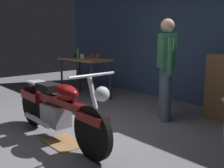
# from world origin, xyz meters

# --- Properties ---
(ground_plane) EXTENTS (12.00, 12.00, 0.00)m
(ground_plane) POSITION_xyz_m (0.00, 0.00, 0.00)
(ground_plane) COLOR slate
(back_wall) EXTENTS (8.00, 0.12, 3.10)m
(back_wall) POSITION_xyz_m (0.00, 2.80, 1.55)
(back_wall) COLOR #384C70
(back_wall) RESTS_ON ground_plane
(workbench) EXTENTS (1.30, 0.64, 0.90)m
(workbench) POSITION_xyz_m (-1.76, 1.46, 0.79)
(workbench) COLOR brown
(workbench) RESTS_ON ground_plane
(motorcycle) EXTENTS (2.19, 0.60, 1.00)m
(motorcycle) POSITION_xyz_m (0.01, -0.29, 0.45)
(motorcycle) COLOR black
(motorcycle) RESTS_ON ground_plane
(person_standing) EXTENTS (0.46, 0.41, 1.67)m
(person_standing) POSITION_xyz_m (0.45, 1.49, 0.93)
(person_standing) COLOR #4D5D73
(person_standing) RESTS_ON ground_plane
(drip_tray) EXTENTS (0.56, 0.40, 0.01)m
(drip_tray) POSITION_xyz_m (0.15, -0.29, 0.01)
(drip_tray) COLOR olive
(drip_tray) RESTS_ON ground_plane
(storage_bin) EXTENTS (0.44, 0.32, 0.34)m
(storage_bin) POSITION_xyz_m (-1.91, 0.71, 0.17)
(storage_bin) COLOR gray
(storage_bin) RESTS_ON ground_plane
(mug_white_ceramic) EXTENTS (0.11, 0.08, 0.09)m
(mug_white_ceramic) POSITION_xyz_m (-1.76, 1.39, 0.94)
(mug_white_ceramic) COLOR white
(mug_white_ceramic) RESTS_ON workbench
(mug_brown_stoneware) EXTENTS (0.11, 0.07, 0.11)m
(mug_brown_stoneware) POSITION_xyz_m (-1.60, 1.70, 0.96)
(mug_brown_stoneware) COLOR brown
(mug_brown_stoneware) RESTS_ON workbench
(mug_green_speckled) EXTENTS (0.12, 0.08, 0.11)m
(mug_green_speckled) POSITION_xyz_m (-1.95, 1.52, 0.96)
(mug_green_speckled) COLOR #3D7F4C
(mug_green_speckled) RESTS_ON workbench
(mug_red_diner) EXTENTS (0.11, 0.08, 0.09)m
(mug_red_diner) POSITION_xyz_m (-1.66, 1.57, 0.94)
(mug_red_diner) COLOR red
(mug_red_diner) RESTS_ON workbench
(mug_black_matte) EXTENTS (0.12, 0.09, 0.10)m
(mug_black_matte) POSITION_xyz_m (-2.06, 1.42, 0.95)
(mug_black_matte) COLOR black
(mug_black_matte) RESTS_ON workbench
(bottle) EXTENTS (0.06, 0.06, 0.24)m
(bottle) POSITION_xyz_m (-1.90, 1.37, 1.00)
(bottle) COLOR #4C8C4C
(bottle) RESTS_ON workbench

